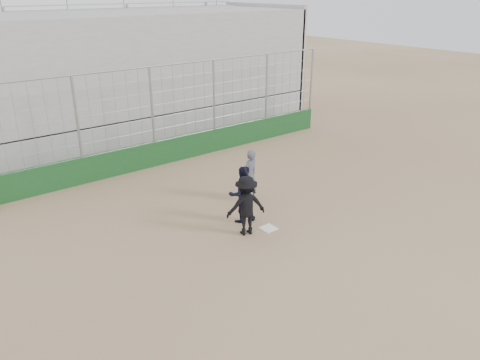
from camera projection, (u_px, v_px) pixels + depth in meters
ground at (268, 229)px, 14.25m from camera, size 90.00×90.00×0.00m
home_plate at (268, 228)px, 14.24m from camera, size 0.44×0.44×0.02m
backstop at (155, 143)px, 18.96m from camera, size 18.10×0.25×4.04m
bleachers at (100, 77)px, 21.80m from camera, size 20.25×6.70×6.98m
batter_at_plate at (246, 205)px, 13.65m from camera, size 1.33×1.03×1.97m
catcher_crouched at (242, 203)px, 14.48m from camera, size 1.06×0.92×1.23m
umpire at (250, 178)px, 15.87m from camera, size 0.74×0.57×1.63m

